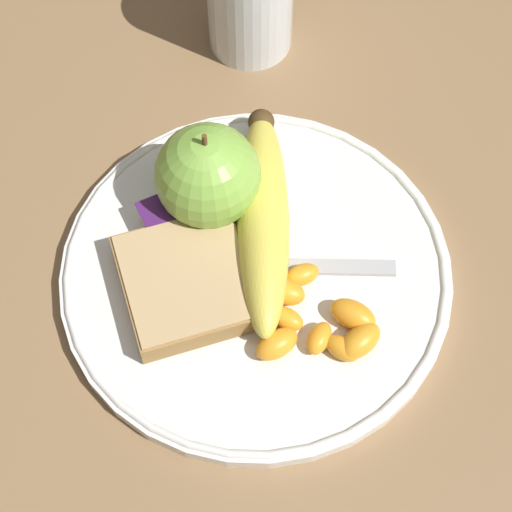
# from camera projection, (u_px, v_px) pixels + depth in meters

# --- Properties ---
(ground_plane) EXTENTS (3.00, 3.00, 0.00)m
(ground_plane) POSITION_uv_depth(u_px,v_px,m) (256.00, 277.00, 0.64)
(ground_plane) COLOR olive
(plate) EXTENTS (0.29, 0.29, 0.01)m
(plate) POSITION_uv_depth(u_px,v_px,m) (256.00, 272.00, 0.63)
(plate) COLOR white
(plate) RESTS_ON ground_plane
(apple) EXTENTS (0.08, 0.08, 0.09)m
(apple) POSITION_uv_depth(u_px,v_px,m) (208.00, 176.00, 0.62)
(apple) COLOR #84BC47
(apple) RESTS_ON plate
(banana) EXTENTS (0.19, 0.12, 0.04)m
(banana) POSITION_uv_depth(u_px,v_px,m) (263.00, 216.00, 0.63)
(banana) COLOR #E0CC4C
(banana) RESTS_ON plate
(bread_slice) EXTENTS (0.11, 0.10, 0.02)m
(bread_slice) POSITION_uv_depth(u_px,v_px,m) (188.00, 282.00, 0.61)
(bread_slice) COLOR olive
(bread_slice) RESTS_ON plate
(fork) EXTENTS (0.09, 0.16, 0.00)m
(fork) POSITION_uv_depth(u_px,v_px,m) (262.00, 266.00, 0.63)
(fork) COLOR #B2B2B7
(fork) RESTS_ON plate
(jam_packet) EXTENTS (0.04, 0.03, 0.02)m
(jam_packet) POSITION_uv_depth(u_px,v_px,m) (166.00, 223.00, 0.63)
(jam_packet) COLOR white
(jam_packet) RESTS_ON plate
(orange_segment_0) EXTENTS (0.03, 0.04, 0.02)m
(orange_segment_0) POSITION_uv_depth(u_px,v_px,m) (360.00, 341.00, 0.59)
(orange_segment_0) COLOR orange
(orange_segment_0) RESTS_ON plate
(orange_segment_1) EXTENTS (0.03, 0.03, 0.01)m
(orange_segment_1) POSITION_uv_depth(u_px,v_px,m) (319.00, 338.00, 0.59)
(orange_segment_1) COLOR orange
(orange_segment_1) RESTS_ON plate
(orange_segment_2) EXTENTS (0.03, 0.03, 0.01)m
(orange_segment_2) POSITION_uv_depth(u_px,v_px,m) (342.00, 348.00, 0.59)
(orange_segment_2) COLOR orange
(orange_segment_2) RESTS_ON plate
(orange_segment_3) EXTENTS (0.02, 0.03, 0.02)m
(orange_segment_3) POSITION_uv_depth(u_px,v_px,m) (277.00, 344.00, 0.59)
(orange_segment_3) COLOR orange
(orange_segment_3) RESTS_ON plate
(orange_segment_4) EXTENTS (0.03, 0.03, 0.02)m
(orange_segment_4) POSITION_uv_depth(u_px,v_px,m) (246.00, 301.00, 0.61)
(orange_segment_4) COLOR orange
(orange_segment_4) RESTS_ON plate
(orange_segment_5) EXTENTS (0.04, 0.04, 0.02)m
(orange_segment_5) POSITION_uv_depth(u_px,v_px,m) (353.00, 315.00, 0.60)
(orange_segment_5) COLOR orange
(orange_segment_5) RESTS_ON plate
(orange_segment_6) EXTENTS (0.02, 0.03, 0.01)m
(orange_segment_6) POSITION_uv_depth(u_px,v_px,m) (302.00, 275.00, 0.62)
(orange_segment_6) COLOR orange
(orange_segment_6) RESTS_ON plate
(orange_segment_7) EXTENTS (0.04, 0.04, 0.02)m
(orange_segment_7) POSITION_uv_depth(u_px,v_px,m) (283.00, 291.00, 0.61)
(orange_segment_7) COLOR orange
(orange_segment_7) RESTS_ON plate
(orange_segment_8) EXTENTS (0.03, 0.03, 0.01)m
(orange_segment_8) POSITION_uv_depth(u_px,v_px,m) (280.00, 321.00, 0.60)
(orange_segment_8) COLOR orange
(orange_segment_8) RESTS_ON plate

